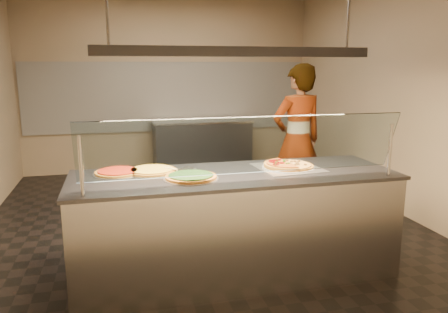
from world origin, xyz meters
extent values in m
cube|color=black|center=(0.00, 0.00, -0.01)|extent=(5.00, 6.00, 0.02)
cube|color=#9E8266|center=(0.00, 3.01, 1.50)|extent=(5.00, 0.02, 3.00)
cube|color=#9E8266|center=(0.00, -3.01, 1.50)|extent=(5.00, 0.02, 3.00)
cube|color=#9E8266|center=(2.51, 0.00, 1.50)|extent=(0.02, 6.00, 3.00)
cube|color=silver|center=(0.00, 2.98, 1.30)|extent=(4.90, 0.02, 1.20)
cube|color=#B7B7BC|center=(0.04, -1.22, 0.45)|extent=(2.75, 0.90, 0.90)
cube|color=#434349|center=(0.04, -1.22, 0.92)|extent=(2.79, 0.94, 0.03)
cylinder|color=#B7B7BC|center=(-1.19, -1.62, 1.15)|extent=(0.03, 0.03, 0.44)
cylinder|color=#B7B7BC|center=(1.26, -1.62, 1.15)|extent=(0.03, 0.03, 0.44)
cube|color=white|center=(0.04, -1.56, 1.23)|extent=(2.55, 0.18, 0.47)
cube|color=silver|center=(0.56, -1.14, 0.93)|extent=(0.58, 0.58, 0.01)
cylinder|color=silver|center=(0.56, -1.14, 0.94)|extent=(0.47, 0.47, 0.01)
cylinder|color=#4C0101|center=(0.50, -1.02, 0.99)|extent=(0.06, 0.06, 0.01)
cylinder|color=#4C0101|center=(0.47, -1.04, 0.99)|extent=(0.06, 0.06, 0.01)
cylinder|color=#4C0101|center=(0.43, -1.05, 0.99)|extent=(0.06, 0.06, 0.01)
cylinder|color=#4C0101|center=(0.42, -1.10, 0.99)|extent=(0.06, 0.06, 0.01)
cylinder|color=#4C0101|center=(0.44, -1.13, 0.99)|extent=(0.06, 0.06, 0.01)
cylinder|color=#4C0101|center=(0.48, -1.16, 0.99)|extent=(0.06, 0.06, 0.01)
cylinder|color=#4C0101|center=(0.41, -1.21, 0.99)|extent=(0.06, 0.06, 0.01)
cube|color=#19590F|center=(0.54, -1.07, 0.99)|extent=(0.02, 0.02, 0.01)
cube|color=#19590F|center=(0.48, -1.05, 0.99)|extent=(0.02, 0.02, 0.01)
cube|color=#19590F|center=(0.53, -1.11, 0.99)|extent=(0.02, 0.01, 0.01)
cube|color=#19590F|center=(0.46, -1.11, 0.99)|extent=(0.02, 0.02, 0.01)
cube|color=#19590F|center=(0.43, -1.16, 0.99)|extent=(0.01, 0.02, 0.01)
cube|color=#19590F|center=(0.40, -1.22, 0.99)|extent=(0.02, 0.02, 0.01)
cube|color=#19590F|center=(0.52, -1.20, 0.99)|extent=(0.02, 0.02, 0.01)
cube|color=#19590F|center=(0.55, -1.19, 0.99)|extent=(0.02, 0.02, 0.01)
sphere|color=#513014|center=(0.57, -1.30, 0.97)|extent=(0.03, 0.03, 0.03)
sphere|color=#513014|center=(0.57, -1.18, 0.97)|extent=(0.03, 0.03, 0.03)
sphere|color=#513014|center=(0.59, -1.20, 0.97)|extent=(0.03, 0.03, 0.03)
sphere|color=#513014|center=(0.63, -1.20, 0.97)|extent=(0.03, 0.03, 0.03)
sphere|color=#513014|center=(0.69, -1.22, 0.97)|extent=(0.03, 0.03, 0.03)
sphere|color=#513014|center=(0.63, -1.16, 0.97)|extent=(0.03, 0.03, 0.03)
sphere|color=#513014|center=(0.65, -1.15, 0.97)|extent=(0.03, 0.03, 0.03)
sphere|color=#513014|center=(0.65, -1.11, 0.97)|extent=(0.03, 0.03, 0.03)
sphere|color=#513014|center=(0.69, -1.06, 0.97)|extent=(0.03, 0.03, 0.03)
sphere|color=#513014|center=(0.65, -1.07, 0.97)|extent=(0.03, 0.03, 0.03)
sphere|color=#513014|center=(0.62, -1.07, 0.97)|extent=(0.03, 0.03, 0.03)
sphere|color=#513014|center=(0.60, -1.02, 0.97)|extent=(0.03, 0.03, 0.03)
sphere|color=#513014|center=(0.58, -1.00, 0.97)|extent=(0.03, 0.03, 0.03)
cylinder|color=silver|center=(-0.36, -1.31, 0.93)|extent=(0.45, 0.45, 0.01)
cylinder|color=#8F561B|center=(-0.36, -1.31, 0.95)|extent=(0.42, 0.42, 0.02)
cylinder|color=black|center=(-0.36, -1.31, 0.96)|extent=(0.37, 0.37, 0.01)
cylinder|color=silver|center=(-0.65, -1.00, 0.93)|extent=(0.45, 0.45, 0.01)
cylinder|color=#8F561B|center=(-0.65, -1.00, 0.94)|extent=(0.42, 0.42, 0.02)
cylinder|color=gold|center=(-0.65, -1.00, 0.96)|extent=(0.37, 0.37, 0.01)
cylinder|color=silver|center=(-0.94, -0.98, 0.93)|extent=(0.42, 0.42, 0.01)
cylinder|color=#8F561B|center=(-0.94, -0.98, 0.94)|extent=(0.39, 0.39, 0.02)
cylinder|color=maroon|center=(-0.94, -0.98, 0.96)|extent=(0.34, 0.34, 0.01)
cube|color=#B7B7BC|center=(-0.36, -1.06, 0.96)|extent=(0.17, 0.17, 0.00)
cylinder|color=#D7B66F|center=(-0.50, -1.04, 0.96)|extent=(0.11, 0.12, 0.02)
cube|color=#434349|center=(0.48, 2.55, 0.45)|extent=(1.62, 0.70, 0.90)
cube|color=#B7B7BC|center=(0.48, 2.55, 0.92)|extent=(1.66, 0.74, 0.03)
imported|color=black|center=(1.22, 0.19, 0.93)|extent=(0.74, 0.55, 1.87)
cube|color=#434349|center=(0.04, -1.22, 1.95)|extent=(2.30, 0.18, 0.08)
camera|label=1|loc=(-0.94, -4.73, 1.84)|focal=35.00mm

